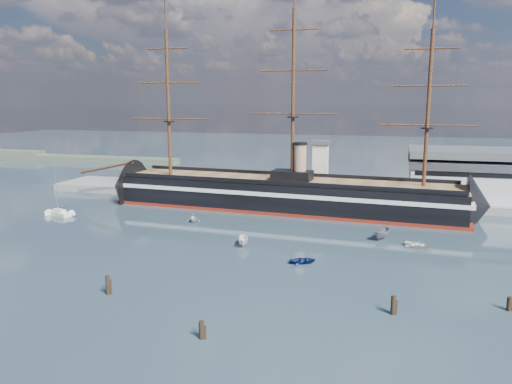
# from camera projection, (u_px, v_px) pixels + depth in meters

# --- Properties ---
(ground) EXTENTS (600.00, 600.00, 0.00)m
(ground) POSITION_uv_depth(u_px,v_px,m) (283.00, 229.00, 109.50)
(ground) COLOR #24343E
(ground) RESTS_ON ground
(quay) EXTENTS (180.00, 18.00, 2.00)m
(quay) POSITION_uv_depth(u_px,v_px,m) (346.00, 200.00, 140.82)
(quay) COLOR slate
(quay) RESTS_ON ground
(quay_tower) EXTENTS (5.00, 5.00, 15.00)m
(quay_tower) POSITION_uv_depth(u_px,v_px,m) (320.00, 167.00, 138.10)
(quay_tower) COLOR silver
(quay_tower) RESTS_ON ground
(shoreline) EXTENTS (120.00, 10.00, 4.00)m
(shoreline) POSITION_uv_depth(u_px,v_px,m) (42.00, 157.00, 236.69)
(shoreline) COLOR #3F4C38
(shoreline) RESTS_ON ground
(warship) EXTENTS (113.34, 21.60, 53.94)m
(warship) POSITION_uv_depth(u_px,v_px,m) (278.00, 194.00, 129.28)
(warship) COLOR black
(warship) RESTS_ON ground
(sailboat) EXTENTS (7.34, 4.62, 11.33)m
(sailboat) POSITION_uv_depth(u_px,v_px,m) (60.00, 213.00, 122.48)
(sailboat) COLOR silver
(sailboat) RESTS_ON ground
(motorboat_a) EXTENTS (6.14, 3.62, 2.31)m
(motorboat_a) POSITION_uv_depth(u_px,v_px,m) (243.00, 246.00, 97.07)
(motorboat_a) COLOR white
(motorboat_a) RESTS_ON ground
(motorboat_b) EXTENTS (2.21, 3.16, 1.37)m
(motorboat_b) POSITION_uv_depth(u_px,v_px,m) (303.00, 263.00, 86.85)
(motorboat_b) COLOR navy
(motorboat_b) RESTS_ON ground
(motorboat_c) EXTENTS (6.88, 4.42, 2.58)m
(motorboat_c) POSITION_uv_depth(u_px,v_px,m) (382.00, 239.00, 101.81)
(motorboat_c) COLOR slate
(motorboat_c) RESTS_ON ground
(motorboat_d) EXTENTS (6.59, 5.14, 2.22)m
(motorboat_d) POSITION_uv_depth(u_px,v_px,m) (193.00, 222.00, 115.94)
(motorboat_d) COLOR silver
(motorboat_d) RESTS_ON ground
(motorboat_e) EXTENTS (2.45, 3.39, 1.47)m
(motorboat_e) POSITION_uv_depth(u_px,v_px,m) (418.00, 247.00, 96.20)
(motorboat_e) COLOR silver
(motorboat_e) RESTS_ON ground
(piling_near_left) EXTENTS (0.64, 0.64, 3.56)m
(piling_near_left) POSITION_uv_depth(u_px,v_px,m) (108.00, 294.00, 72.96)
(piling_near_left) COLOR black
(piling_near_left) RESTS_ON ground
(piling_near_mid) EXTENTS (0.64, 0.64, 2.96)m
(piling_near_mid) POSITION_uv_depth(u_px,v_px,m) (202.00, 339.00, 59.39)
(piling_near_mid) COLOR black
(piling_near_mid) RESTS_ON ground
(piling_near_right) EXTENTS (0.64, 0.64, 3.30)m
(piling_near_right) POSITION_uv_depth(u_px,v_px,m) (393.00, 314.00, 66.10)
(piling_near_right) COLOR black
(piling_near_right) RESTS_ON ground
(piling_far_right) EXTENTS (0.64, 0.64, 2.64)m
(piling_far_right) POSITION_uv_depth(u_px,v_px,m) (508.00, 311.00, 67.30)
(piling_far_right) COLOR black
(piling_far_right) RESTS_ON ground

